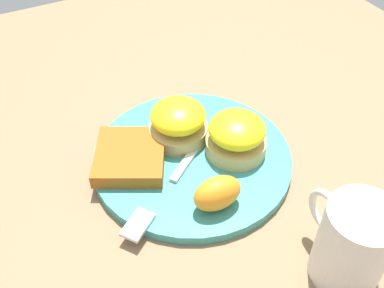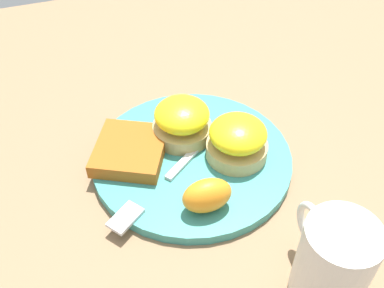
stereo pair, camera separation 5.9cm
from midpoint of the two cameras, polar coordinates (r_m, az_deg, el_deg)
The scene contains 8 objects.
ground_plane at distance 0.61m, azimuth 2.75°, elevation -2.43°, with size 1.10×1.10×0.00m, color #846647.
plate at distance 0.61m, azimuth 2.77°, elevation -1.97°, with size 0.27×0.27×0.01m, color teal.
sandwich_benedict_left at distance 0.59m, azimuth 8.65°, elevation 0.41°, with size 0.08×0.08×0.06m.
sandwich_benedict_right at distance 0.61m, azimuth 1.39°, elevation 2.83°, with size 0.08×0.08×0.06m.
hashbrown_patty at distance 0.59m, azimuth -5.09°, elevation -0.93°, with size 0.09×0.09×0.02m, color #A0551A.
orange_wedge at distance 0.53m, azimuth 5.14°, elevation -6.70°, with size 0.06×0.04×0.04m, color orange.
fork at distance 0.56m, azimuth -1.07°, elevation -4.93°, with size 0.14×0.18×0.00m.
cup at distance 0.49m, azimuth 20.90°, elevation -13.98°, with size 0.11×0.07×0.10m.
Camera 2 is at (-0.40, 0.14, 0.44)m, focal length 42.00 mm.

